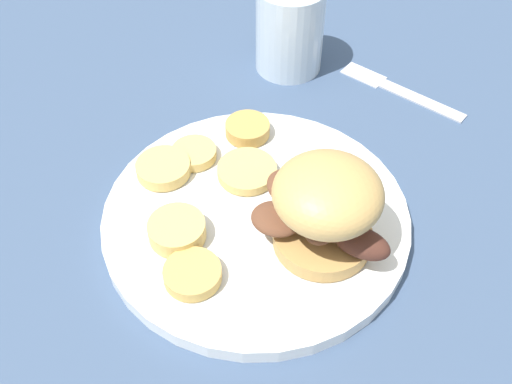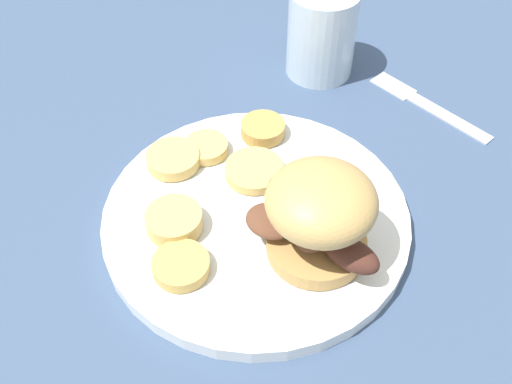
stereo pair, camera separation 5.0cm
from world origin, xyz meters
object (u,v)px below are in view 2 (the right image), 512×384
fork (428,105)px  drinking_glass (322,33)px  dinner_plate (256,217)px  sandwich (319,215)px

fork → drinking_glass: bearing=-51.2°
dinner_plate → fork: 0.25m
sandwich → fork: (-0.20, -0.14, -0.06)m
fork → drinking_glass: 0.14m
sandwich → drinking_glass: sandwich is taller
drinking_glass → sandwich: bearing=64.1°
dinner_plate → drinking_glass: 0.24m
sandwich → fork: size_ratio=0.88×
dinner_plate → drinking_glass: (-0.15, -0.19, 0.04)m
sandwich → drinking_glass: (-0.12, -0.24, -0.01)m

